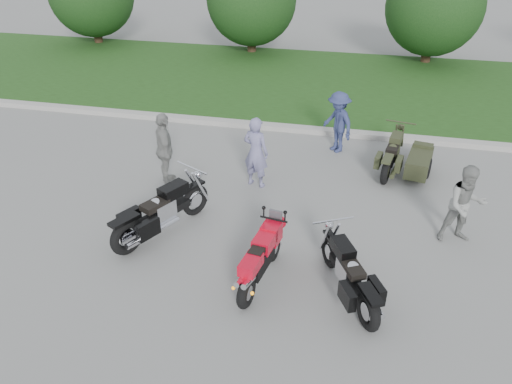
% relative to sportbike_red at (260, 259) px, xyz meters
% --- Properties ---
extents(ground, '(80.00, 80.00, 0.00)m').
position_rel_sportbike_red_xyz_m(ground, '(-0.38, 0.51, -0.51)').
color(ground, gray).
rests_on(ground, ground).
extents(curb, '(60.00, 0.30, 0.15)m').
position_rel_sportbike_red_xyz_m(curb, '(-0.38, 6.51, -0.44)').
color(curb, '#AAA7A0').
rests_on(curb, ground).
extents(grass_strip, '(60.00, 8.00, 0.14)m').
position_rel_sportbike_red_xyz_m(grass_strip, '(-0.38, 10.66, -0.44)').
color(grass_strip, '#2B5F20').
rests_on(grass_strip, ground).
extents(tree_mid_left, '(3.60, 3.60, 4.00)m').
position_rel_sportbike_red_xyz_m(tree_mid_left, '(-3.38, 14.01, 1.68)').
color(tree_mid_left, '#3F2B1C').
rests_on(tree_mid_left, ground).
extents(tree_mid_right, '(3.60, 3.60, 4.00)m').
position_rel_sportbike_red_xyz_m(tree_mid_right, '(3.62, 14.01, 1.68)').
color(tree_mid_right, '#3F2B1C').
rests_on(tree_mid_right, ground).
extents(sportbike_red, '(0.51, 1.83, 0.87)m').
position_rel_sportbike_red_xyz_m(sportbike_red, '(0.00, 0.00, 0.00)').
color(sportbike_red, black).
rests_on(sportbike_red, ground).
extents(cruiser_left, '(1.25, 2.22, 0.93)m').
position_rel_sportbike_red_xyz_m(cruiser_left, '(-2.20, 0.96, -0.04)').
color(cruiser_left, black).
rests_on(cruiser_left, ground).
extents(cruiser_right, '(1.12, 1.99, 0.83)m').
position_rel_sportbike_red_xyz_m(cruiser_right, '(1.51, -0.04, -0.09)').
color(cruiser_right, black).
rests_on(cruiser_right, ground).
extents(cruiser_sidecar, '(1.26, 2.09, 0.81)m').
position_rel_sportbike_red_xyz_m(cruiser_sidecar, '(2.57, 4.57, -0.13)').
color(cruiser_sidecar, black).
rests_on(cruiser_sidecar, ground).
extents(person_stripe, '(0.69, 0.55, 1.66)m').
position_rel_sportbike_red_xyz_m(person_stripe, '(-0.81, 3.29, 0.32)').
color(person_stripe, '#7D7AA6').
rests_on(person_stripe, ground).
extents(person_grey, '(0.90, 0.78, 1.58)m').
position_rel_sportbike_red_xyz_m(person_grey, '(3.46, 2.05, 0.28)').
color(person_grey, gray).
rests_on(person_grey, ground).
extents(person_denim, '(1.12, 1.16, 1.59)m').
position_rel_sportbike_red_xyz_m(person_denim, '(0.83, 5.50, 0.28)').
color(person_denim, navy).
rests_on(person_denim, ground).
extents(person_back, '(0.86, 1.07, 1.71)m').
position_rel_sportbike_red_xyz_m(person_back, '(-2.82, 2.93, 0.34)').
color(person_back, gray).
rests_on(person_back, ground).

